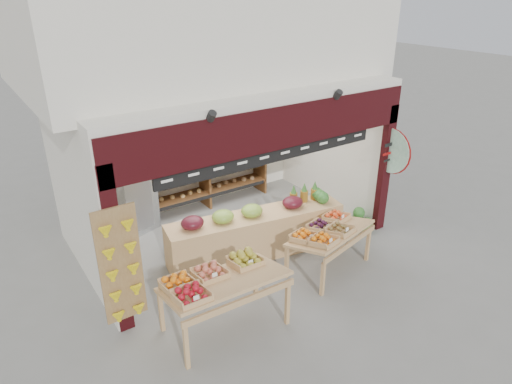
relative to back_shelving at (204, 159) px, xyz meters
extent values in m
plane|color=slate|center=(-0.25, -1.94, -1.15)|extent=(60.00, 60.00, 0.00)
cube|color=silver|center=(-0.25, 0.35, 0.35)|extent=(5.76, 0.18, 3.00)
cube|color=silver|center=(-3.04, -1.34, 0.35)|extent=(0.18, 3.38, 3.00)
cube|color=silver|center=(2.54, -1.34, 0.35)|extent=(0.18, 3.38, 3.00)
cube|color=silver|center=(-0.25, -1.34, 1.91)|extent=(5.76, 3.38, 0.12)
cube|color=silver|center=(-0.25, -0.24, 3.05)|extent=(6.36, 4.60, 2.40)
cube|color=black|center=(-0.25, -2.99, 1.50)|extent=(5.70, 0.14, 0.70)
cube|color=black|center=(-3.00, -2.99, 0.18)|extent=(0.22, 0.14, 2.65)
cube|color=black|center=(2.50, -2.99, 0.18)|extent=(0.22, 0.14, 2.65)
cube|color=black|center=(-0.25, -2.96, 1.05)|extent=(4.20, 0.05, 0.26)
cylinder|color=white|center=(-0.15, -2.89, 1.30)|extent=(0.34, 0.05, 0.34)
cube|color=olive|center=(-2.98, -3.08, 0.00)|extent=(0.60, 0.04, 1.80)
cylinder|color=#B9E9C9|center=(2.50, -3.08, 0.60)|extent=(0.04, 0.90, 0.90)
cylinder|color=maroon|center=(2.50, -3.11, 0.60)|extent=(0.01, 0.92, 0.92)
cube|color=brown|center=(-1.54, 0.00, -0.33)|extent=(0.05, 0.51, 1.64)
cube|color=brown|center=(0.00, 0.00, -0.33)|extent=(0.05, 0.51, 1.64)
cube|color=brown|center=(1.54, 0.00, -0.33)|extent=(0.05, 0.51, 1.64)
cube|color=brown|center=(0.00, 0.00, -0.79)|extent=(3.07, 0.51, 0.04)
cube|color=brown|center=(0.00, 0.00, -0.33)|extent=(3.07, 0.51, 0.04)
cube|color=brown|center=(0.00, 0.00, 0.13)|extent=(3.07, 0.51, 0.04)
cube|color=brown|center=(0.00, 0.00, 0.49)|extent=(3.07, 0.51, 0.04)
cone|color=olive|center=(-1.23, 0.00, 0.63)|extent=(0.32, 0.32, 0.28)
cone|color=olive|center=(-0.41, 0.00, 0.63)|extent=(0.32, 0.32, 0.28)
cone|color=olive|center=(0.41, 0.00, 0.63)|extent=(0.32, 0.32, 0.28)
cone|color=olive|center=(1.23, 0.00, 0.63)|extent=(0.32, 0.32, 0.28)
cube|color=silver|center=(-1.75, -0.11, -0.20)|extent=(0.93, 0.93, 1.90)
cube|color=beige|center=(-1.44, -1.52, -0.98)|extent=(0.41, 0.33, 0.33)
cube|color=beige|center=(-1.39, -1.52, -0.68)|extent=(0.37, 0.31, 0.27)
cube|color=#134A21|center=(-0.88, -1.57, -1.01)|extent=(0.39, 0.31, 0.27)
cube|color=beige|center=(-0.92, -1.17, -1.02)|extent=(0.35, 0.29, 0.25)
cube|color=tan|center=(-0.21, -2.41, -0.72)|extent=(3.45, 1.24, 0.85)
ellipsoid|color=#59141E|center=(-1.42, -2.19, -0.20)|extent=(0.41, 0.38, 0.23)
ellipsoid|color=#8CB23F|center=(-0.86, -2.29, -0.20)|extent=(0.41, 0.38, 0.23)
ellipsoid|color=#8CB23F|center=(-0.31, -2.39, -0.20)|extent=(0.41, 0.38, 0.23)
ellipsoid|color=#59141E|center=(0.53, -2.54, -0.20)|extent=(0.41, 0.38, 0.23)
cylinder|color=olive|center=(0.64, -2.41, -0.19)|extent=(0.15, 0.15, 0.22)
cylinder|color=olive|center=(0.88, -2.46, -0.19)|extent=(0.15, 0.15, 0.22)
cylinder|color=olive|center=(1.11, -2.50, -0.19)|extent=(0.15, 0.15, 0.22)
cube|color=tan|center=(-1.75, -3.83, -0.32)|extent=(1.80, 1.04, 0.26)
cube|color=tan|center=(-2.59, -4.24, -0.78)|extent=(0.06, 0.06, 0.73)
cube|color=tan|center=(-0.94, -4.29, -0.78)|extent=(0.06, 0.06, 0.73)
cube|color=tan|center=(-2.57, -3.37, -0.78)|extent=(0.06, 0.06, 0.73)
cube|color=tan|center=(-0.92, -3.42, -0.78)|extent=(0.06, 0.06, 0.73)
cube|color=tan|center=(0.58, -3.54, -0.41)|extent=(1.72, 1.20, 0.23)
cube|color=tan|center=(-0.04, -4.07, -0.83)|extent=(0.07, 0.07, 0.63)
cube|color=tan|center=(1.37, -3.74, -0.83)|extent=(0.07, 0.07, 0.63)
cube|color=tan|center=(-0.21, -3.33, -0.83)|extent=(0.07, 0.07, 0.63)
cube|color=tan|center=(1.20, -3.00, -0.83)|extent=(0.07, 0.07, 0.63)
sphere|color=#1F531B|center=(2.01, -2.90, -1.02)|extent=(0.25, 0.25, 0.25)
sphere|color=#1F531B|center=(2.28, -2.90, -1.02)|extent=(0.25, 0.25, 0.25)
sphere|color=#1F531B|center=(2.01, -2.63, -1.02)|extent=(0.25, 0.25, 0.25)
sphere|color=#1F531B|center=(2.28, -2.63, -1.02)|extent=(0.25, 0.25, 0.25)
sphere|color=#1F531B|center=(2.15, -2.76, -0.80)|extent=(0.25, 0.25, 0.25)
sphere|color=#1F531B|center=(2.15, -2.99, -1.02)|extent=(0.25, 0.25, 0.25)
sphere|color=#1F531B|center=(1.92, -2.76, -1.02)|extent=(0.25, 0.25, 0.25)
camera|label=1|loc=(-4.43, -8.57, 3.58)|focal=32.00mm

